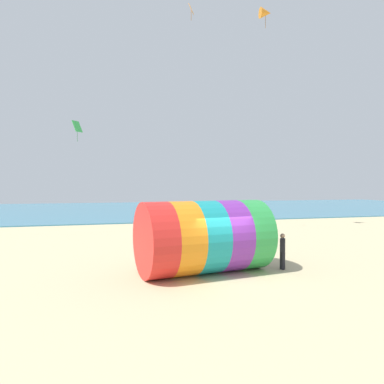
{
  "coord_description": "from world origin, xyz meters",
  "views": [
    {
      "loc": [
        -4.8,
        -13.18,
        3.8
      ],
      "look_at": [
        -0.55,
        2.91,
        3.46
      ],
      "focal_mm": 32.0,
      "sensor_mm": 36.0,
      "label": 1
    }
  ],
  "objects_px": {
    "kite_handler": "(283,251)",
    "bystander_near_water": "(180,231)",
    "kite_orange_delta": "(265,13)",
    "giant_inflatable_tube": "(204,237)",
    "kite_green_diamond": "(77,127)",
    "kite_orange_diamond": "(191,9)"
  },
  "relations": [
    {
      "from": "kite_handler",
      "to": "bystander_near_water",
      "type": "relative_size",
      "value": 0.94
    },
    {
      "from": "kite_orange_delta",
      "to": "bystander_near_water",
      "type": "relative_size",
      "value": 0.98
    },
    {
      "from": "giant_inflatable_tube",
      "to": "bystander_near_water",
      "type": "height_order",
      "value": "giant_inflatable_tube"
    },
    {
      "from": "giant_inflatable_tube",
      "to": "bystander_near_water",
      "type": "bearing_deg",
      "value": 86.06
    },
    {
      "from": "kite_green_diamond",
      "to": "kite_orange_diamond",
      "type": "relative_size",
      "value": 1.49
    },
    {
      "from": "kite_handler",
      "to": "kite_orange_delta",
      "type": "bearing_deg",
      "value": 66.71
    },
    {
      "from": "kite_handler",
      "to": "bystander_near_water",
      "type": "xyz_separation_m",
      "value": [
        -3.12,
        7.18,
        0.06
      ]
    },
    {
      "from": "giant_inflatable_tube",
      "to": "kite_orange_diamond",
      "type": "height_order",
      "value": "kite_orange_diamond"
    },
    {
      "from": "giant_inflatable_tube",
      "to": "kite_handler",
      "type": "xyz_separation_m",
      "value": [
        3.6,
        -0.3,
        -0.74
      ]
    },
    {
      "from": "kite_orange_delta",
      "to": "bystander_near_water",
      "type": "height_order",
      "value": "kite_orange_delta"
    },
    {
      "from": "kite_orange_diamond",
      "to": "bystander_near_water",
      "type": "xyz_separation_m",
      "value": [
        -1.9,
        -4.47,
        -16.31
      ]
    },
    {
      "from": "kite_green_diamond",
      "to": "bystander_near_water",
      "type": "xyz_separation_m",
      "value": [
        6.77,
        -10.07,
        -7.94
      ]
    },
    {
      "from": "kite_orange_delta",
      "to": "kite_handler",
      "type": "bearing_deg",
      "value": -113.29
    },
    {
      "from": "giant_inflatable_tube",
      "to": "kite_handler",
      "type": "relative_size",
      "value": 3.65
    },
    {
      "from": "kite_orange_delta",
      "to": "kite_green_diamond",
      "type": "bearing_deg",
      "value": 160.74
    },
    {
      "from": "kite_orange_diamond",
      "to": "kite_handler",
      "type": "bearing_deg",
      "value": -84.04
    },
    {
      "from": "kite_handler",
      "to": "kite_green_diamond",
      "type": "height_order",
      "value": "kite_green_diamond"
    },
    {
      "from": "kite_orange_diamond",
      "to": "bystander_near_water",
      "type": "distance_m",
      "value": 17.02
    },
    {
      "from": "kite_orange_diamond",
      "to": "kite_orange_delta",
      "type": "bearing_deg",
      "value": 2.98
    },
    {
      "from": "kite_handler",
      "to": "kite_green_diamond",
      "type": "bearing_deg",
      "value": 119.85
    },
    {
      "from": "kite_orange_delta",
      "to": "bystander_near_water",
      "type": "xyz_separation_m",
      "value": [
        -8.28,
        -4.81,
        -17.01
      ]
    },
    {
      "from": "kite_orange_diamond",
      "to": "kite_orange_delta",
      "type": "distance_m",
      "value": 6.42
    }
  ]
}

